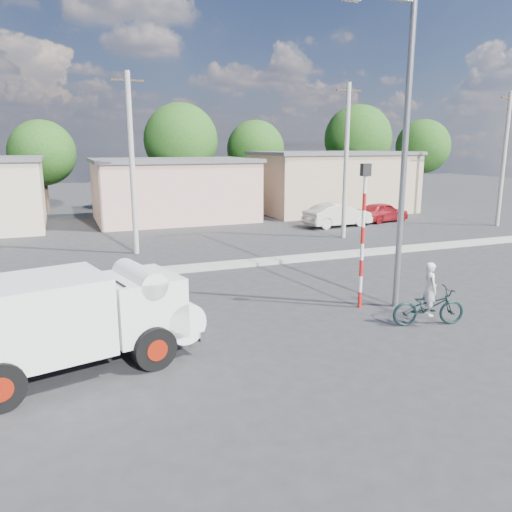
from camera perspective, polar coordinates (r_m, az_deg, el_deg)
name	(u,v)px	position (r m, az deg, el deg)	size (l,w,h in m)	color
ground_plane	(285,339)	(13.02, 3.38, -9.46)	(120.00, 120.00, 0.00)	#29292B
median	(202,267)	(20.19, -6.21, -1.27)	(40.00, 0.80, 0.16)	#99968E
truck	(76,317)	(11.57, -19.85, -6.63)	(5.64, 3.15, 2.20)	black
bicycle	(428,307)	(14.59, 19.10, -5.48)	(0.71, 2.03, 1.07)	black
cyclist	(429,299)	(14.53, 19.16, -4.69)	(0.54, 0.36, 1.49)	white
car_cream	(338,215)	(31.00, 9.31, 4.65)	(1.50, 4.30, 1.42)	beige
car_red	(383,212)	(33.59, 14.27, 4.90)	(1.51, 3.75, 1.28)	maroon
traffic_pole	(363,224)	(15.14, 12.15, 3.60)	(0.28, 0.18, 4.36)	red
streetlight	(401,142)	(15.27, 16.21, 12.39)	(2.34, 0.22, 9.00)	slate
building_row	(160,188)	(33.63, -10.91, 7.64)	(37.80, 7.30, 4.44)	beige
tree_row	(221,144)	(41.42, -3.98, 12.62)	(51.24, 7.43, 8.42)	#38281E
utility_poles	(243,162)	(24.43, -1.51, 10.64)	(35.40, 0.24, 8.00)	#99968E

